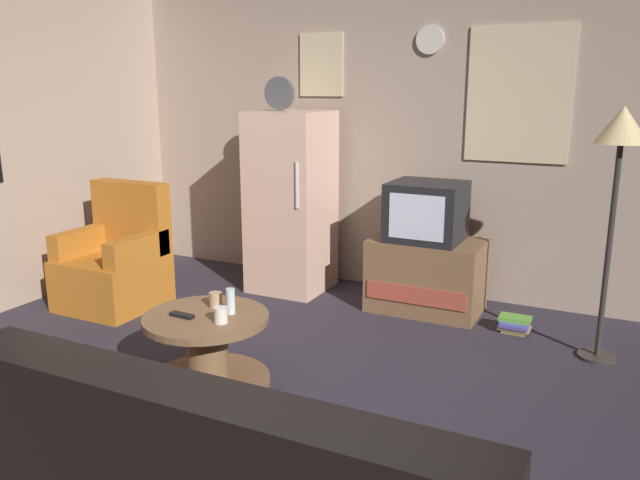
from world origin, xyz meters
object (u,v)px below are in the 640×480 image
at_px(armchair, 116,263).
at_px(coffee_table, 207,350).
at_px(fridge, 291,202).
at_px(standing_lamp, 620,145).
at_px(mug_ceramic_white, 221,315).
at_px(crt_tv, 427,211).
at_px(wine_glass, 231,301).
at_px(book_stack, 515,324).
at_px(tv_stand, 426,275).
at_px(mug_ceramic_tan, 216,300).
at_px(remote_control, 182,315).

bearing_deg(armchair, coffee_table, -29.48).
height_order(fridge, armchair, fridge).
relative_size(standing_lamp, mug_ceramic_white, 17.67).
height_order(crt_tv, wine_glass, crt_tv).
bearing_deg(book_stack, tv_stand, 166.55).
bearing_deg(tv_stand, mug_ceramic_tan, -115.46).
height_order(wine_glass, mug_ceramic_white, wine_glass).
distance_m(crt_tv, book_stack, 1.04).
height_order(fridge, mug_ceramic_tan, fridge).
bearing_deg(wine_glass, crt_tv, 69.82).
bearing_deg(fridge, tv_stand, -1.13).
bearing_deg(book_stack, armchair, -165.05).
bearing_deg(coffee_table, mug_ceramic_white, -21.73).
xyz_separation_m(standing_lamp, coffee_table, (-2.02, -1.41, -1.14)).
distance_m(crt_tv, armchair, 2.45).
xyz_separation_m(crt_tv, coffee_table, (-0.74, -1.79, -0.57)).
distance_m(wine_glass, armchair, 1.76).
xyz_separation_m(armchair, book_stack, (2.94, 0.78, -0.28)).
relative_size(standing_lamp, book_stack, 7.34).
xyz_separation_m(crt_tv, armchair, (-2.21, -0.95, -0.44)).
xyz_separation_m(tv_stand, crt_tv, (-0.02, -0.00, 0.50)).
bearing_deg(armchair, wine_glass, -25.19).
xyz_separation_m(tv_stand, mug_ceramic_white, (-0.61, -1.85, 0.19)).
bearing_deg(crt_tv, standing_lamp, -16.35).
bearing_deg(tv_stand, mug_ceramic_white, -108.27).
relative_size(tv_stand, mug_ceramic_tan, 9.33).
bearing_deg(coffee_table, armchair, 150.52).
distance_m(mug_ceramic_white, armchair, 1.86).
bearing_deg(armchair, mug_ceramic_tan, -25.64).
bearing_deg(mug_ceramic_tan, mug_ceramic_white, -48.52).
bearing_deg(book_stack, mug_ceramic_tan, -135.27).
xyz_separation_m(coffee_table, wine_glass, (0.11, 0.09, 0.29)).
relative_size(wine_glass, mug_ceramic_white, 1.67).
distance_m(tv_stand, crt_tv, 0.50).
height_order(tv_stand, coffee_table, tv_stand).
xyz_separation_m(tv_stand, wine_glass, (-0.64, -1.70, 0.22)).
distance_m(fridge, crt_tv, 1.18).
xyz_separation_m(remote_control, book_stack, (1.57, 1.70, -0.38)).
relative_size(mug_ceramic_white, armchair, 0.09).
bearing_deg(mug_ceramic_white, crt_tv, 72.20).
bearing_deg(crt_tv, fridge, 178.81).
relative_size(tv_stand, remote_control, 5.60).
bearing_deg(remote_control, fridge, 102.34).
bearing_deg(mug_ceramic_tan, wine_glass, -20.44).
xyz_separation_m(fridge, tv_stand, (1.19, -0.02, -0.47)).
distance_m(standing_lamp, mug_ceramic_white, 2.54).
xyz_separation_m(crt_tv, standing_lamp, (1.28, -0.38, 0.58)).
bearing_deg(book_stack, fridge, 174.21).
distance_m(fridge, mug_ceramic_white, 1.98).
xyz_separation_m(mug_ceramic_tan, armchair, (-1.45, 0.69, -0.14)).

